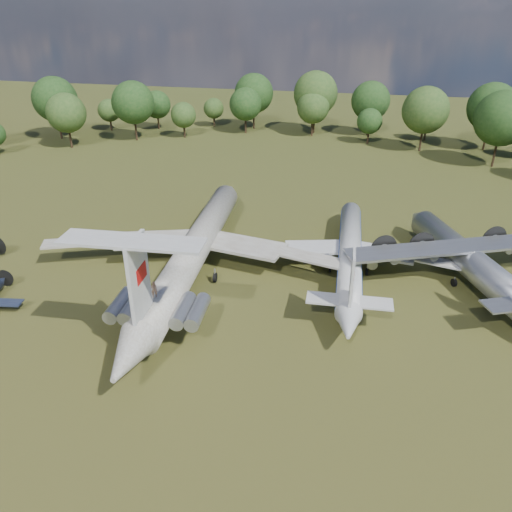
% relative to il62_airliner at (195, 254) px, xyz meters
% --- Properties ---
extents(ground, '(300.00, 300.00, 0.00)m').
position_rel_il62_airliner_xyz_m(ground, '(0.52, -3.74, -2.66)').
color(ground, '#253B13').
rests_on(ground, ground).
extents(il62_airliner, '(44.87, 56.58, 5.31)m').
position_rel_il62_airliner_xyz_m(il62_airliner, '(0.00, 0.00, 0.00)').
color(il62_airliner, silver).
rests_on(il62_airliner, ground).
extents(tu104_jet, '(32.07, 41.78, 4.06)m').
position_rel_il62_airliner_xyz_m(tu104_jet, '(19.80, 4.91, -0.63)').
color(tu104_jet, silver).
rests_on(tu104_jet, ground).
extents(an12_transport, '(43.33, 45.34, 4.70)m').
position_rel_il62_airliner_xyz_m(an12_transport, '(34.75, 5.28, -0.30)').
color(an12_transport, '#96999E').
rests_on(an12_transport, ground).
extents(person_on_il62, '(0.77, 0.68, 1.78)m').
position_rel_il62_airliner_xyz_m(person_on_il62, '(0.91, -14.84, 3.55)').
color(person_on_il62, '#94674B').
rests_on(person_on_il62, il62_airliner).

